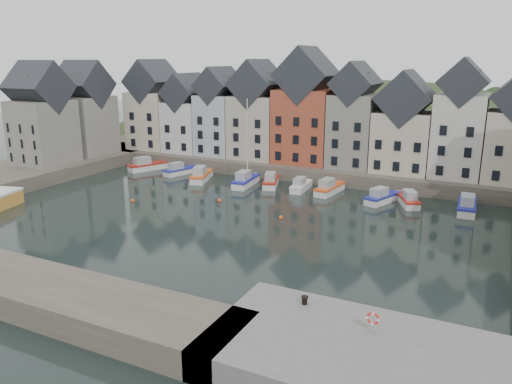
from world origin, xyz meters
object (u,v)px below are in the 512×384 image
Objects in this scene: boat_d at (245,180)px; life_ring_post at (373,319)px; mooring_bollard at (305,300)px; boat_a at (147,166)px.

life_ring_post is (26.94, -35.09, 2.04)m from boat_d.
mooring_bollard is (22.04, -33.61, 1.49)m from boat_d.
mooring_bollard is at bearing -17.32° from boat_a.
boat_a is at bearing 139.36° from mooring_bollard.
life_ring_post is at bearing -15.32° from boat_a.
boat_a is 12.13× the size of mooring_bollard.
mooring_bollard is 5.14m from life_ring_post.
life_ring_post is (4.90, -1.47, 0.55)m from mooring_bollard.
boat_a is at bearing 141.35° from life_ring_post.
boat_d is 22.60× the size of mooring_bollard.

